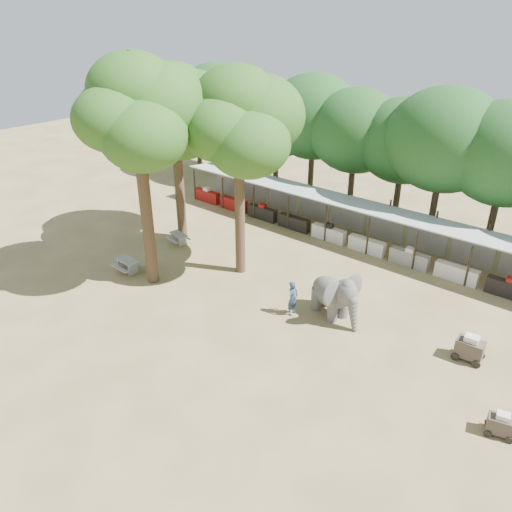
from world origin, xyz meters
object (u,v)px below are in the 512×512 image
Objects in this scene: yard_tree_left at (175,111)px; elephant at (335,295)px; yard_tree_back at (239,121)px; picnic_table_far at (179,237)px; handler at (293,298)px; picnic_table_near at (127,264)px; cart_front at (501,424)px; cart_back at (470,348)px; yard_tree_center at (137,112)px.

yard_tree_left is 14.70m from elephant.
picnic_table_far is (-5.42, 0.05, -8.10)m from yard_tree_back.
handler is 1.16× the size of picnic_table_near.
picnic_table_near is 1.39× the size of cart_front.
cart_front is (20.88, -3.54, 0.04)m from picnic_table_far.
elephant is 2.52× the size of cart_back.
handler is (11.12, -2.92, -7.29)m from yard_tree_left.
picnic_table_far is (0.58, -0.95, -7.76)m from yard_tree_left.
picnic_table_near is (1.17, -5.44, -7.70)m from yard_tree_left.
yard_tree_back reaches higher than cart_front.
handler is at bearing 156.78° from cart_front.
elephant reaches higher than cart_back.
yard_tree_back reaches higher than elephant.
elephant reaches higher than handler.
cart_front is (21.46, -4.49, -7.72)m from yard_tree_left.
yard_tree_center is 11.79m from handler.
yard_tree_center is 9.96m from picnic_table_far.
yard_tree_center is 7.81× the size of picnic_table_far.
yard_tree_left is at bearing 153.62° from cart_front.
handler is at bearing -170.07° from cart_back.
cart_back is at bearing 14.25° from yard_tree_center.
yard_tree_center is 10.64× the size of cart_front.
yard_tree_left is 8.41× the size of cart_back.
elephant is 2.10× the size of picnic_table_near.
yard_tree_left is at bearing 73.22° from handler.
yard_tree_left reaches higher than handler.
picnic_table_far is at bearing 77.36° from handler.
yard_tree_center is at bearing 167.02° from cart_front.
yard_tree_center reaches higher than picnic_table_near.
yard_tree_center reaches higher than elephant.
elephant is 2.91× the size of cart_front.
yard_tree_back is 7.23× the size of picnic_table_near.
yard_tree_left is 6.09m from yard_tree_back.
cart_front is at bearing -12.72° from yard_tree_back.
elephant is (6.82, -0.75, -7.32)m from yard_tree_back.
yard_tree_back reaches higher than handler.
picnic_table_near is at bearing -144.47° from elephant.
yard_tree_back reaches higher than picnic_table_near.
yard_tree_left is at bearing 132.24° from picnic_table_far.
picnic_table_far is at bearing 99.20° from picnic_table_near.
yard_tree_back is 15.32m from cart_back.
yard_tree_left reaches higher than picnic_table_near.
picnic_table_far is at bearing 179.50° from yard_tree_back.
yard_tree_back is at bearing 152.71° from cart_front.
picnic_table_near is 4.52m from picnic_table_far.
cart_back is (13.11, 0.09, -7.94)m from yard_tree_back.
yard_tree_left reaches higher than picnic_table_far.
yard_tree_center is 20.43m from cart_front.
cart_back is (18.53, 0.04, 0.17)m from picnic_table_far.
cart_back is at bearing -2.73° from yard_tree_left.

